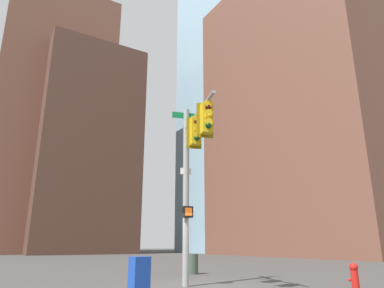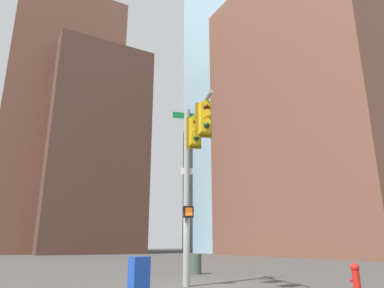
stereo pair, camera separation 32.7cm
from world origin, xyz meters
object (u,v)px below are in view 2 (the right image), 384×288
signal_pole_assembly (193,160)px  fire_hydrant (356,277)px  newspaper_box (139,274)px  litter_bin (196,264)px

signal_pole_assembly → fire_hydrant: signal_pole_assembly is taller
fire_hydrant → newspaper_box: newspaper_box is taller
fire_hydrant → litter_bin: (8.42, 0.74, 0.00)m
litter_bin → newspaper_box: newspaper_box is taller
fire_hydrant → litter_bin: litter_bin is taller
signal_pole_assembly → fire_hydrant: bearing=68.2°
signal_pole_assembly → newspaper_box: size_ratio=6.29×
newspaper_box → signal_pole_assembly: bearing=-110.3°
fire_hydrant → litter_bin: 8.45m
fire_hydrant → newspaper_box: (3.52, 5.65, 0.05)m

